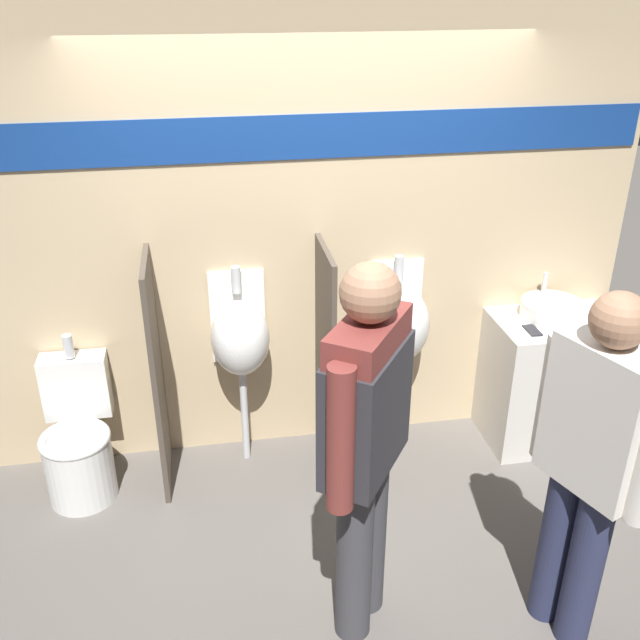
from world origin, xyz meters
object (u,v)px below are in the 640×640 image
Objects in this scene: cell_phone at (532,330)px; urinal_near_counter at (240,338)px; urinal_far at (401,325)px; person_in_vest at (365,434)px; sink_basin at (552,309)px; toilet at (79,444)px; person_with_lanyard at (590,461)px.

cell_phone is 0.11× the size of urinal_near_counter.
person_in_vest is at bearing -111.98° from urinal_far.
cell_phone is at bearing -140.57° from sink_basin.
cell_phone is at bearing -7.25° from urinal_near_counter.
urinal_far is 0.69× the size of person_in_vest.
urinal_near_counter is 1.12m from toilet.
urinal_far is 1.35× the size of toilet.
toilet is at bearing -178.27° from sink_basin.
urinal_far reaches higher than cell_phone.
cell_phone is 0.08× the size of person_in_vest.
sink_basin is 1.97m from person_in_vest.
cell_phone is at bearing -1.54° from toilet.
toilet is at bearing -171.42° from urinal_near_counter.
toilet is 1.99m from person_in_vest.
toilet reaches higher than cell_phone.
sink_basin is 0.22× the size of person_with_lanyard.
urinal_near_counter is at bearing 180.00° from urinal_far.
urinal_far is 1.46m from person_in_vest.
urinal_near_counter is 0.97m from urinal_far.
person_in_vest reaches higher than urinal_far.
cell_phone is at bearing -16.31° from urinal_far.
toilet is (-0.97, -0.15, -0.53)m from urinal_near_counter.
cell_phone is 0.11× the size of urinal_far.
toilet is at bearing 178.46° from cell_phone.
person_in_vest reaches higher than toilet.
urinal_near_counter is (-1.72, 0.22, -0.01)m from cell_phone.
urinal_near_counter is at bearing 52.66° from person_in_vest.
sink_basin is at bearing -14.35° from person_in_vest.
urinal_far is 0.73× the size of person_with_lanyard.
sink_basin is at bearing 1.73° from toilet.
sink_basin is 1.92m from urinal_near_counter.
toilet is (-1.95, -0.15, -0.53)m from urinal_far.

